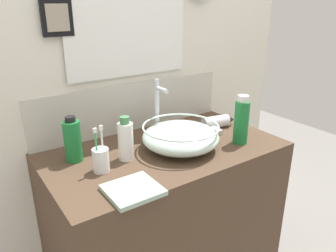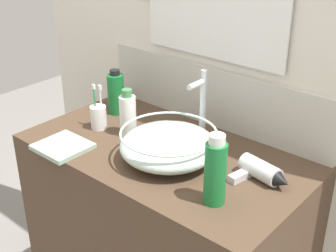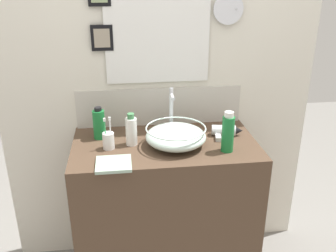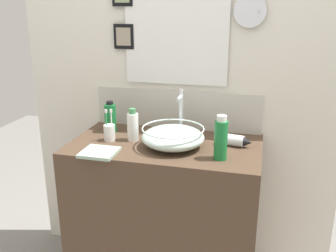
{
  "view_description": "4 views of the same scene",
  "coord_description": "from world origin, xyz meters",
  "px_view_note": "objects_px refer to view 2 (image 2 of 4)",
  "views": [
    {
      "loc": [
        -0.72,
        -1.06,
        1.51
      ],
      "look_at": [
        0.02,
        0.0,
        1.01
      ],
      "focal_mm": 35.0,
      "sensor_mm": 36.0,
      "label": 1
    },
    {
      "loc": [
        0.94,
        -1.08,
        1.71
      ],
      "look_at": [
        0.02,
        0.0,
        1.01
      ],
      "focal_mm": 50.0,
      "sensor_mm": 36.0,
      "label": 2
    },
    {
      "loc": [
        -0.22,
        -1.85,
        1.8
      ],
      "look_at": [
        0.02,
        0.0,
        1.01
      ],
      "focal_mm": 40.0,
      "sensor_mm": 36.0,
      "label": 3
    },
    {
      "loc": [
        0.48,
        -1.82,
        1.62
      ],
      "look_at": [
        0.02,
        0.0,
        1.01
      ],
      "focal_mm": 40.0,
      "sensor_mm": 36.0,
      "label": 4
    }
  ],
  "objects_px": {
    "glass_bowl_sink": "(169,145)",
    "soap_dispenser": "(215,171)",
    "hair_drier": "(262,172)",
    "faucet": "(202,103)",
    "lotion_bottle": "(116,93)",
    "toothbrush_cup": "(98,117)",
    "hand_towel": "(63,147)",
    "shampoo_bottle": "(128,114)"
  },
  "relations": [
    {
      "from": "faucet",
      "to": "hair_drier",
      "type": "relative_size",
      "value": 1.46
    },
    {
      "from": "faucet",
      "to": "soap_dispenser",
      "type": "height_order",
      "value": "faucet"
    },
    {
      "from": "toothbrush_cup",
      "to": "soap_dispenser",
      "type": "bearing_deg",
      "value": -9.88
    },
    {
      "from": "toothbrush_cup",
      "to": "shampoo_bottle",
      "type": "height_order",
      "value": "shampoo_bottle"
    },
    {
      "from": "toothbrush_cup",
      "to": "glass_bowl_sink",
      "type": "bearing_deg",
      "value": -1.5
    },
    {
      "from": "toothbrush_cup",
      "to": "lotion_bottle",
      "type": "distance_m",
      "value": 0.16
    },
    {
      "from": "glass_bowl_sink",
      "to": "hand_towel",
      "type": "distance_m",
      "value": 0.38
    },
    {
      "from": "toothbrush_cup",
      "to": "lotion_bottle",
      "type": "height_order",
      "value": "lotion_bottle"
    },
    {
      "from": "glass_bowl_sink",
      "to": "lotion_bottle",
      "type": "distance_m",
      "value": 0.44
    },
    {
      "from": "faucet",
      "to": "lotion_bottle",
      "type": "relative_size",
      "value": 1.46
    },
    {
      "from": "hair_drier",
      "to": "hand_towel",
      "type": "distance_m",
      "value": 0.69
    },
    {
      "from": "glass_bowl_sink",
      "to": "lotion_bottle",
      "type": "height_order",
      "value": "lotion_bottle"
    },
    {
      "from": "toothbrush_cup",
      "to": "lotion_bottle",
      "type": "xyz_separation_m",
      "value": [
        -0.05,
        0.14,
        0.04
      ]
    },
    {
      "from": "glass_bowl_sink",
      "to": "toothbrush_cup",
      "type": "distance_m",
      "value": 0.36
    },
    {
      "from": "glass_bowl_sink",
      "to": "hair_drier",
      "type": "bearing_deg",
      "value": 17.1
    },
    {
      "from": "faucet",
      "to": "hand_towel",
      "type": "relative_size",
      "value": 1.56
    },
    {
      "from": "faucet",
      "to": "shampoo_bottle",
      "type": "relative_size",
      "value": 1.5
    },
    {
      "from": "toothbrush_cup",
      "to": "lotion_bottle",
      "type": "bearing_deg",
      "value": 110.12
    },
    {
      "from": "glass_bowl_sink",
      "to": "lotion_bottle",
      "type": "relative_size",
      "value": 1.77
    },
    {
      "from": "lotion_bottle",
      "to": "hand_towel",
      "type": "height_order",
      "value": "lotion_bottle"
    },
    {
      "from": "glass_bowl_sink",
      "to": "soap_dispenser",
      "type": "xyz_separation_m",
      "value": [
        0.26,
        -0.1,
        0.05
      ]
    },
    {
      "from": "lotion_bottle",
      "to": "shampoo_bottle",
      "type": "height_order",
      "value": "lotion_bottle"
    },
    {
      "from": "soap_dispenser",
      "to": "hand_towel",
      "type": "bearing_deg",
      "value": -171.72
    },
    {
      "from": "glass_bowl_sink",
      "to": "faucet",
      "type": "height_order",
      "value": "faucet"
    },
    {
      "from": "soap_dispenser",
      "to": "toothbrush_cup",
      "type": "bearing_deg",
      "value": 170.12
    },
    {
      "from": "shampoo_bottle",
      "to": "hand_towel",
      "type": "relative_size",
      "value": 1.04
    },
    {
      "from": "faucet",
      "to": "glass_bowl_sink",
      "type": "bearing_deg",
      "value": -90.0
    },
    {
      "from": "faucet",
      "to": "shampoo_bottle",
      "type": "distance_m",
      "value": 0.28
    },
    {
      "from": "faucet",
      "to": "hand_towel",
      "type": "xyz_separation_m",
      "value": [
        -0.33,
        -0.36,
        -0.14
      ]
    },
    {
      "from": "toothbrush_cup",
      "to": "hand_towel",
      "type": "bearing_deg",
      "value": -82.35
    },
    {
      "from": "shampoo_bottle",
      "to": "toothbrush_cup",
      "type": "bearing_deg",
      "value": -163.78
    },
    {
      "from": "glass_bowl_sink",
      "to": "faucet",
      "type": "distance_m",
      "value": 0.2
    },
    {
      "from": "hair_drier",
      "to": "toothbrush_cup",
      "type": "xyz_separation_m",
      "value": [
        -0.66,
        -0.08,
        0.02
      ]
    },
    {
      "from": "glass_bowl_sink",
      "to": "hair_drier",
      "type": "relative_size",
      "value": 1.78
    },
    {
      "from": "glass_bowl_sink",
      "to": "lotion_bottle",
      "type": "bearing_deg",
      "value": 159.7
    },
    {
      "from": "lotion_bottle",
      "to": "soap_dispenser",
      "type": "bearing_deg",
      "value": -20.5
    },
    {
      "from": "faucet",
      "to": "toothbrush_cup",
      "type": "relative_size",
      "value": 1.53
    },
    {
      "from": "hair_drier",
      "to": "hand_towel",
      "type": "xyz_separation_m",
      "value": [
        -0.64,
        -0.28,
        -0.02
      ]
    },
    {
      "from": "soap_dispenser",
      "to": "glass_bowl_sink",
      "type": "bearing_deg",
      "value": 159.16
    },
    {
      "from": "glass_bowl_sink",
      "to": "shampoo_bottle",
      "type": "xyz_separation_m",
      "value": [
        -0.24,
        0.05,
        0.03
      ]
    },
    {
      "from": "soap_dispenser",
      "to": "hand_towel",
      "type": "relative_size",
      "value": 1.26
    },
    {
      "from": "glass_bowl_sink",
      "to": "toothbrush_cup",
      "type": "xyz_separation_m",
      "value": [
        -0.36,
        0.01,
        -0.01
      ]
    }
  ]
}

